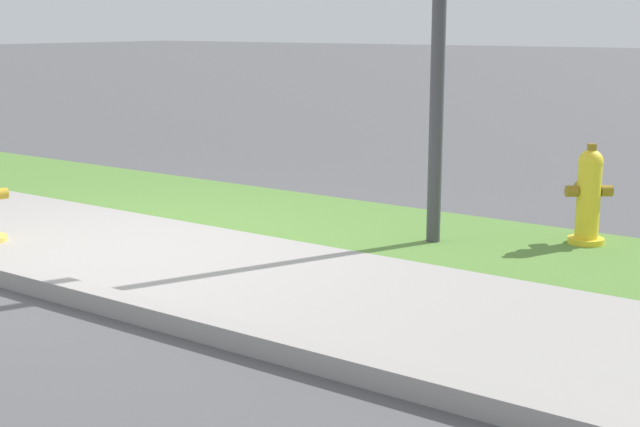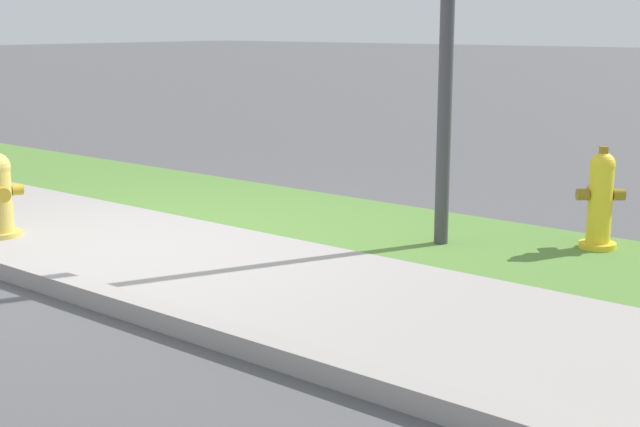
% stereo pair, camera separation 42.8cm
% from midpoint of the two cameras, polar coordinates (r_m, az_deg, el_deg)
% --- Properties ---
extents(ground_plane, '(120.00, 120.00, 0.00)m').
position_cam_midpoint_polar(ground_plane, '(7.02, -13.99, -2.37)').
color(ground_plane, '#515154').
extents(sidewalk_pavement, '(18.00, 1.98, 0.01)m').
position_cam_midpoint_polar(sidewalk_pavement, '(7.02, -13.99, -2.33)').
color(sidewalk_pavement, '#9E9993').
rests_on(sidewalk_pavement, ground).
extents(grass_verge, '(18.00, 1.71, 0.01)m').
position_cam_midpoint_polar(grass_verge, '(8.29, -4.32, 0.19)').
color(grass_verge, '#568438').
rests_on(grass_verge, ground).
extents(street_curb, '(18.00, 0.16, 0.12)m').
position_cam_midpoint_polar(street_curb, '(6.39, -21.30, -3.71)').
color(street_curb, '#9E9993').
rests_on(street_curb, ground).
extents(fire_hydrant_far_end, '(0.34, 0.34, 0.80)m').
position_cam_midpoint_polar(fire_hydrant_far_end, '(7.21, 15.19, 1.08)').
color(fire_hydrant_far_end, yellow).
rests_on(fire_hydrant_far_end, ground).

